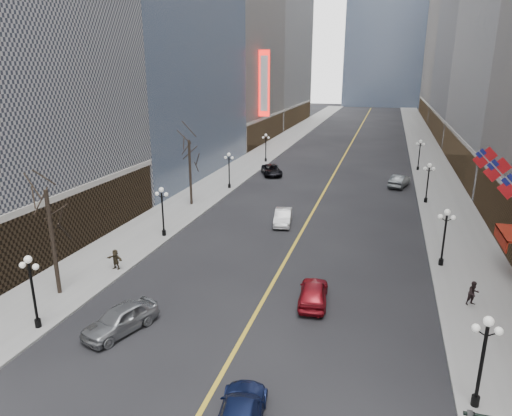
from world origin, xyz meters
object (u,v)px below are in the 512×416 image
Objects in this scene: streetlamp_east_0 at (483,353)px; car_nb_far at (272,170)px; streetlamp_east_2 at (428,179)px; streetlamp_west_1 at (162,206)px; streetlamp_west_3 at (266,145)px; car_sb_near at (241,413)px; streetlamp_west_0 at (32,284)px; car_nb_mid at (283,217)px; car_sb_mid at (313,292)px; streetlamp_east_3 at (420,152)px; car_nb_near at (121,319)px; car_sb_far at (399,181)px; streetlamp_west_2 at (229,167)px; streetlamp_east_1 at (445,231)px.

car_nb_far is at bearing 115.25° from streetlamp_east_0.
streetlamp_west_1 is at bearing -142.67° from streetlamp_east_2.
car_sb_near is (13.80, -56.00, -2.21)m from streetlamp_west_3.
streetlamp_west_0 is 52.00m from streetlamp_west_3.
car_nb_mid is (-14.00, 22.53, -2.16)m from streetlamp_east_0.
car_sb_mid is at bearing -78.47° from car_nb_mid.
streetlamp_east_2 and streetlamp_west_0 have the same top height.
streetlamp_east_0 is 1.00× the size of streetlamp_west_3.
streetlamp_east_3 is at bearing 0.00° from streetlamp_west_3.
streetlamp_west_1 is 17.35m from car_sb_mid.
streetlamp_east_3 reaches higher than car_sb_mid.
streetlamp_west_3 is (0.00, 52.00, 0.00)m from streetlamp_west_0.
streetlamp_east_3 is at bearing -106.44° from car_sb_mid.
car_nb_mid is at bearing 96.93° from car_nb_near.
streetlamp_east_3 and streetlamp_west_1 have the same top height.
car_sb_far is (20.80, -10.88, -2.10)m from streetlamp_west_3.
streetlamp_east_2 is at bearing 90.00° from streetlamp_east_0.
streetlamp_west_1 is at bearing -90.00° from streetlamp_west_3.
streetlamp_west_1 is 24.40m from car_sb_near.
car_nb_near is 1.04× the size of car_sb_mid.
streetlamp_east_0 is 11.65m from car_sb_mid.
car_nb_mid is at bearing 74.52° from car_sb_far.
streetlamp_east_3 is 43.05m from streetlamp_west_1.
streetlamp_west_2 is 1.00× the size of streetlamp_west_3.
car_sb_mid is at bearing -135.54° from streetlamp_east_1.
streetlamp_east_0 reaches higher than car_nb_mid.
streetlamp_west_3 is at bearing 90.00° from streetlamp_west_2.
streetlamp_east_0 is 16.00m from streetlamp_east_1.
car_sb_mid reaches higher than car_sb_near.
streetlamp_east_1 is 1.00× the size of streetlamp_east_2.
car_nb_mid is at bearing 66.93° from streetlamp_west_0.
car_sb_far is (7.00, 45.12, 0.10)m from car_sb_near.
streetlamp_east_2 reaches higher than car_sb_far.
streetlamp_west_2 reaches higher than car_nb_far.
car_sb_mid is (10.22, 6.42, -0.03)m from car_nb_near.
streetlamp_west_2 is 22.09m from car_sb_far.
streetlamp_east_1 is (0.00, 16.00, 0.00)m from streetlamp_east_0.
streetlamp_east_0 reaches higher than car_nb_near.
streetlamp_east_0 is 26.62m from car_nb_mid.
streetlamp_east_2 is (0.00, 18.00, 0.00)m from streetlamp_east_1.
streetlamp_east_0 is 1.00× the size of streetlamp_east_2.
car_nb_far reaches higher than car_nb_mid.
streetlamp_east_2 is 1.00× the size of streetlamp_west_0.
streetlamp_west_3 is 57.72m from car_sb_near.
car_nb_far is at bearing 98.68° from car_nb_mid.
car_nb_near is (-18.79, -32.84, -2.10)m from streetlamp_east_2.
streetlamp_west_3 reaches higher than car_sb_far.
car_nb_near is at bearing -72.04° from streetlamp_west_1.
car_sb_mid is (-8.57, 7.59, -2.13)m from streetlamp_east_0.
car_sb_far is at bearing 96.36° from streetlamp_east_1.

